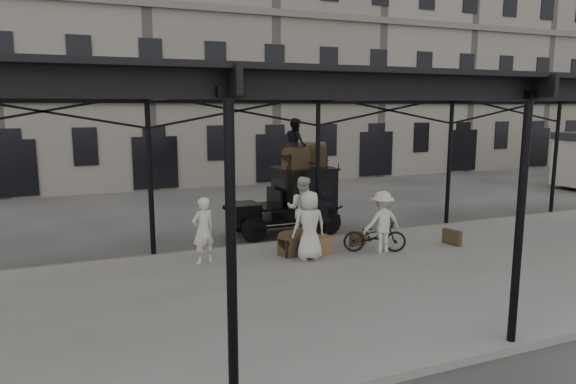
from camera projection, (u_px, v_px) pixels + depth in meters
name	position (u px, v px, depth m)	size (l,w,h in m)	color
ground	(348.00, 259.00, 14.23)	(120.00, 120.00, 0.00)	#383533
platform	(388.00, 278.00, 12.40)	(28.00, 8.00, 0.15)	slate
canopy	(388.00, 88.00, 11.90)	(22.50, 9.00, 4.74)	black
building_frontage	(198.00, 57.00, 29.49)	(64.00, 8.00, 14.00)	slate
taxi	(295.00, 197.00, 16.98)	(3.65, 1.55, 2.18)	black
porter_left	(203.00, 230.00, 13.21)	(0.63, 0.42, 1.74)	silver
porter_midleft	(302.00, 209.00, 15.46)	(0.95, 0.74, 1.95)	silver
porter_centre	(309.00, 225.00, 13.54)	(0.90, 0.59, 1.84)	beige
porter_official	(323.00, 219.00, 14.62)	(1.00, 0.42, 1.71)	black
porter_right	(382.00, 222.00, 14.21)	(1.11, 0.64, 1.72)	beige
bicycle	(375.00, 236.00, 14.29)	(0.61, 1.74, 0.92)	black
porter_roof	(296.00, 143.00, 16.58)	(0.79, 0.62, 1.63)	black
steamer_trunk_roof_near	(296.00, 160.00, 16.51)	(0.82, 0.50, 0.60)	#473821
steamer_trunk_roof_far	(311.00, 156.00, 17.20)	(0.93, 0.57, 0.68)	#473821
steamer_trunk_platform	(294.00, 244.00, 14.08)	(0.80, 0.49, 0.59)	#473821
wicker_hamper	(320.00, 245.00, 14.09)	(0.60, 0.45, 0.50)	olive
suitcase_upright	(452.00, 237.00, 15.07)	(0.15, 0.60, 0.45)	#473821
suitcase_flat	(358.00, 239.00, 15.00)	(0.60, 0.15, 0.40)	#473821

